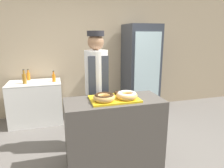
# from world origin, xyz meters

# --- Properties ---
(ground_plane) EXTENTS (14.00, 14.00, 0.00)m
(ground_plane) POSITION_xyz_m (0.00, 0.00, 0.00)
(ground_plane) COLOR #66605B
(wall_back) EXTENTS (8.00, 0.06, 2.70)m
(wall_back) POSITION_xyz_m (0.00, 2.13, 1.35)
(wall_back) COLOR tan
(wall_back) RESTS_ON ground_plane
(display_counter) EXTENTS (1.23, 0.54, 0.93)m
(display_counter) POSITION_xyz_m (0.00, 0.00, 0.46)
(display_counter) COLOR #4C4742
(display_counter) RESTS_ON ground_plane
(serving_tray) EXTENTS (0.60, 0.41, 0.02)m
(serving_tray) POSITION_xyz_m (0.00, 0.00, 0.94)
(serving_tray) COLOR yellow
(serving_tray) RESTS_ON display_counter
(donut_chocolate_glaze) EXTENTS (0.26, 0.26, 0.08)m
(donut_chocolate_glaze) POSITION_xyz_m (-0.14, -0.06, 0.99)
(donut_chocolate_glaze) COLOR tan
(donut_chocolate_glaze) RESTS_ON serving_tray
(donut_light_glaze) EXTENTS (0.26, 0.26, 0.08)m
(donut_light_glaze) POSITION_xyz_m (0.14, -0.06, 0.99)
(donut_light_glaze) COLOR tan
(donut_light_glaze) RESTS_ON serving_tray
(brownie_back_left) EXTENTS (0.07, 0.07, 0.03)m
(brownie_back_left) POSITION_xyz_m (-0.09, 0.14, 0.97)
(brownie_back_left) COLOR #382111
(brownie_back_left) RESTS_ON serving_tray
(brownie_back_right) EXTENTS (0.07, 0.07, 0.03)m
(brownie_back_right) POSITION_xyz_m (0.09, 0.14, 0.97)
(brownie_back_right) COLOR #382111
(brownie_back_right) RESTS_ON serving_tray
(baker_person) EXTENTS (0.34, 0.34, 1.77)m
(baker_person) POSITION_xyz_m (-0.11, 0.57, 0.95)
(baker_person) COLOR #4C4C51
(baker_person) RESTS_ON ground_plane
(beverage_fridge) EXTENTS (0.68, 0.69, 1.93)m
(beverage_fridge) POSITION_xyz_m (1.11, 1.73, 0.97)
(beverage_fridge) COLOR #333842
(beverage_fridge) RESTS_ON ground_plane
(chest_freezer) EXTENTS (0.99, 0.61, 0.83)m
(chest_freezer) POSITION_xyz_m (-1.10, 1.73, 0.42)
(chest_freezer) COLOR white
(chest_freezer) RESTS_ON ground_plane
(bottle_amber) EXTENTS (0.07, 0.07, 0.27)m
(bottle_amber) POSITION_xyz_m (-1.25, 1.65, 0.93)
(bottle_amber) COLOR #99661E
(bottle_amber) RESTS_ON chest_freezer
(bottle_orange) EXTENTS (0.06, 0.06, 0.21)m
(bottle_orange) POSITION_xyz_m (-0.73, 1.67, 0.91)
(bottle_orange) COLOR orange
(bottle_orange) RESTS_ON chest_freezer
(bottle_orange_b) EXTENTS (0.06, 0.06, 0.22)m
(bottle_orange_b) POSITION_xyz_m (-1.22, 1.96, 0.91)
(bottle_orange_b) COLOR orange
(bottle_orange_b) RESTS_ON chest_freezer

